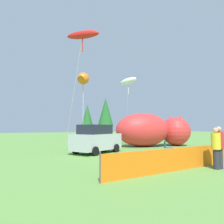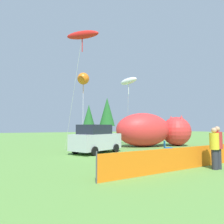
{
  "view_description": "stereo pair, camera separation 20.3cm",
  "coord_description": "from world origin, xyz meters",
  "px_view_note": "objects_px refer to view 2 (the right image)",
  "views": [
    {
      "loc": [
        -8.2,
        -10.76,
        1.91
      ],
      "look_at": [
        0.54,
        5.45,
        3.12
      ],
      "focal_mm": 35.0,
      "sensor_mm": 36.0,
      "label": 1
    },
    {
      "loc": [
        -8.02,
        -10.85,
        1.91
      ],
      "look_at": [
        0.54,
        5.45,
        3.12
      ],
      "focal_mm": 35.0,
      "sensor_mm": 36.0,
      "label": 2
    }
  ],
  "objects_px": {
    "spectator_in_blue_shirt": "(218,146)",
    "kite_red_lizard": "(82,35)",
    "folding_chair": "(167,146)",
    "kite_white_ghost": "(129,81)",
    "parked_car": "(96,139)",
    "inflatable_cat": "(153,131)",
    "kite_orange_flower": "(83,79)",
    "spectator_in_green_shirt": "(214,147)"
  },
  "relations": [
    {
      "from": "spectator_in_blue_shirt",
      "to": "kite_red_lizard",
      "type": "relative_size",
      "value": 0.21
    },
    {
      "from": "folding_chair",
      "to": "kite_white_ghost",
      "type": "xyz_separation_m",
      "value": [
        1.1,
        6.55,
        5.8
      ]
    },
    {
      "from": "parked_car",
      "to": "spectator_in_blue_shirt",
      "type": "bearing_deg",
      "value": -98.74
    },
    {
      "from": "parked_car",
      "to": "folding_chair",
      "type": "height_order",
      "value": "parked_car"
    },
    {
      "from": "folding_chair",
      "to": "inflatable_cat",
      "type": "xyz_separation_m",
      "value": [
        2.98,
        5.28,
        0.92
      ]
    },
    {
      "from": "folding_chair",
      "to": "spectator_in_blue_shirt",
      "type": "height_order",
      "value": "spectator_in_blue_shirt"
    },
    {
      "from": "inflatable_cat",
      "to": "kite_white_ghost",
      "type": "xyz_separation_m",
      "value": [
        -1.88,
        1.28,
        4.88
      ]
    },
    {
      "from": "inflatable_cat",
      "to": "kite_red_lizard",
      "type": "height_order",
      "value": "kite_red_lizard"
    },
    {
      "from": "parked_car",
      "to": "kite_orange_flower",
      "type": "height_order",
      "value": "kite_orange_flower"
    },
    {
      "from": "kite_red_lizard",
      "to": "kite_orange_flower",
      "type": "height_order",
      "value": "kite_red_lizard"
    },
    {
      "from": "spectator_in_blue_shirt",
      "to": "spectator_in_green_shirt",
      "type": "distance_m",
      "value": 0.24
    },
    {
      "from": "spectator_in_green_shirt",
      "to": "kite_orange_flower",
      "type": "relative_size",
      "value": 0.28
    },
    {
      "from": "kite_white_ghost",
      "to": "kite_red_lizard",
      "type": "bearing_deg",
      "value": -154.22
    },
    {
      "from": "folding_chair",
      "to": "kite_white_ghost",
      "type": "relative_size",
      "value": 0.13
    },
    {
      "from": "parked_car",
      "to": "inflatable_cat",
      "type": "relative_size",
      "value": 0.54
    },
    {
      "from": "kite_red_lizard",
      "to": "kite_orange_flower",
      "type": "xyz_separation_m",
      "value": [
        1.04,
        2.53,
        -2.72
      ]
    },
    {
      "from": "parked_car",
      "to": "kite_red_lizard",
      "type": "xyz_separation_m",
      "value": [
        -0.84,
        0.72,
        7.76
      ]
    },
    {
      "from": "parked_car",
      "to": "spectator_in_green_shirt",
      "type": "height_order",
      "value": "parked_car"
    },
    {
      "from": "parked_car",
      "to": "kite_white_ghost",
      "type": "relative_size",
      "value": 0.63
    },
    {
      "from": "spectator_in_green_shirt",
      "to": "folding_chair",
      "type": "bearing_deg",
      "value": 71.8
    },
    {
      "from": "kite_white_ghost",
      "to": "kite_orange_flower",
      "type": "bearing_deg",
      "value": -176.38
    },
    {
      "from": "inflatable_cat",
      "to": "kite_orange_flower",
      "type": "bearing_deg",
      "value": -177.37
    },
    {
      "from": "parked_car",
      "to": "kite_red_lizard",
      "type": "distance_m",
      "value": 7.84
    },
    {
      "from": "kite_white_ghost",
      "to": "spectator_in_blue_shirt",
      "type": "bearing_deg",
      "value": -102.21
    },
    {
      "from": "spectator_in_blue_shirt",
      "to": "parked_car",
      "type": "bearing_deg",
      "value": 107.79
    },
    {
      "from": "folding_chair",
      "to": "spectator_in_green_shirt",
      "type": "distance_m",
      "value": 5.22
    },
    {
      "from": "parked_car",
      "to": "kite_orange_flower",
      "type": "relative_size",
      "value": 0.65
    },
    {
      "from": "parked_car",
      "to": "kite_white_ghost",
      "type": "height_order",
      "value": "kite_white_ghost"
    },
    {
      "from": "kite_red_lizard",
      "to": "folding_chair",
      "type": "bearing_deg",
      "value": -38.0
    },
    {
      "from": "kite_orange_flower",
      "to": "spectator_in_green_shirt",
      "type": "bearing_deg",
      "value": -79.35
    },
    {
      "from": "kite_red_lizard",
      "to": "spectator_in_blue_shirt",
      "type": "bearing_deg",
      "value": -68.65
    },
    {
      "from": "spectator_in_blue_shirt",
      "to": "kite_orange_flower",
      "type": "height_order",
      "value": "kite_orange_flower"
    },
    {
      "from": "folding_chair",
      "to": "kite_orange_flower",
      "type": "xyz_separation_m",
      "value": [
        -3.73,
        6.25,
        5.5
      ]
    },
    {
      "from": "folding_chair",
      "to": "kite_red_lizard",
      "type": "distance_m",
      "value": 10.2
    },
    {
      "from": "kite_orange_flower",
      "to": "spectator_in_blue_shirt",
      "type": "bearing_deg",
      "value": -78.16
    },
    {
      "from": "inflatable_cat",
      "to": "spectator_in_green_shirt",
      "type": "distance_m",
      "value": 11.21
    },
    {
      "from": "kite_red_lizard",
      "to": "kite_white_ghost",
      "type": "bearing_deg",
      "value": 25.78
    },
    {
      "from": "spectator_in_green_shirt",
      "to": "kite_white_ghost",
      "type": "xyz_separation_m",
      "value": [
        2.72,
        11.49,
        5.34
      ]
    },
    {
      "from": "inflatable_cat",
      "to": "spectator_in_blue_shirt",
      "type": "height_order",
      "value": "inflatable_cat"
    },
    {
      "from": "parked_car",
      "to": "kite_white_ghost",
      "type": "xyz_separation_m",
      "value": [
        5.03,
        3.56,
        5.35
      ]
    },
    {
      "from": "kite_orange_flower",
      "to": "folding_chair",
      "type": "bearing_deg",
      "value": -59.18
    },
    {
      "from": "folding_chair",
      "to": "spectator_in_blue_shirt",
      "type": "xyz_separation_m",
      "value": [
        -1.38,
        -4.92,
        0.5
      ]
    }
  ]
}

